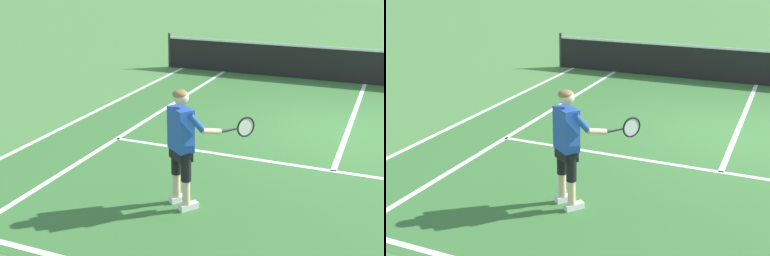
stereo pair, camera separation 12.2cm
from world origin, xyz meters
TOP-DOWN VIEW (x-y plane):
  - ground_plane at (0.00, 0.00)m, footprint 80.00×80.00m
  - court_inner_surface at (0.00, -0.84)m, footprint 10.98×10.62m
  - line_service at (0.00, -2.13)m, footprint 8.23×0.10m
  - line_centre_service at (0.00, 1.07)m, footprint 0.10×6.40m
  - line_singles_left at (-4.12, -0.84)m, footprint 0.10×10.22m
  - line_doubles_left at (-5.49, -0.84)m, footprint 0.10×10.22m
  - tennis_net at (0.00, 4.27)m, footprint 11.96×0.08m
  - tennis_player at (-1.82, -4.18)m, footprint 1.11×0.83m
  - tennis_ball_near_feet at (-2.06, -3.82)m, footprint 0.07×0.07m

SIDE VIEW (x-z plane):
  - ground_plane at x=0.00m, z-range 0.00..0.00m
  - court_inner_surface at x=0.00m, z-range 0.00..0.00m
  - line_service at x=0.00m, z-range 0.00..0.01m
  - line_centre_service at x=0.00m, z-range 0.00..0.01m
  - line_singles_left at x=-4.12m, z-range 0.00..0.01m
  - line_doubles_left at x=-5.49m, z-range 0.00..0.01m
  - tennis_ball_near_feet at x=-2.06m, z-range 0.00..0.07m
  - tennis_net at x=0.00m, z-range -0.04..1.03m
  - tennis_player at x=-1.82m, z-range 0.13..1.85m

